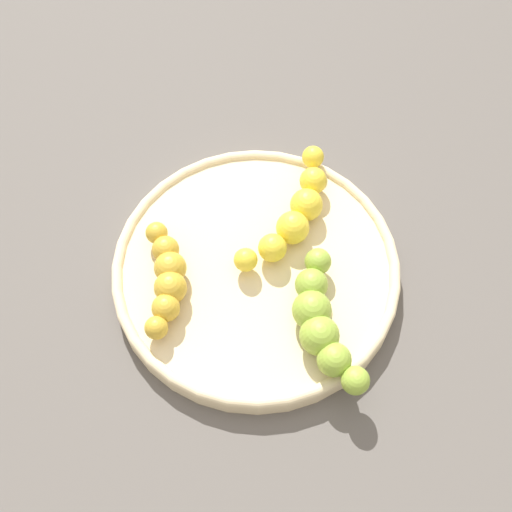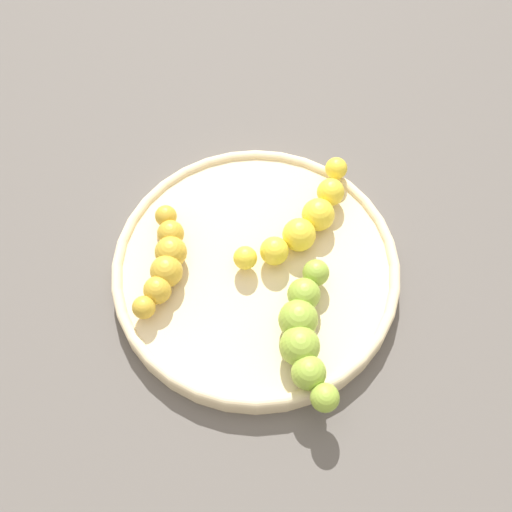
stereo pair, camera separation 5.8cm
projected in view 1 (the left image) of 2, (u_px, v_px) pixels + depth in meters
The scene contains 5 objects.
ground_plane at pixel (256, 276), 0.62m from camera, with size 2.40×2.40×0.00m, color #56514C.
fruit_bowl at pixel (256, 269), 0.60m from camera, with size 0.26×0.26×0.02m.
banana_green at pixel (321, 321), 0.55m from camera, with size 0.05×0.14×0.03m.
banana_yellow at pixel (294, 214), 0.61m from camera, with size 0.11×0.12×0.03m.
banana_spotted at pixel (166, 278), 0.58m from camera, with size 0.04×0.11×0.03m.
Camera 1 is at (0.06, 0.27, 0.55)m, focal length 46.19 mm.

